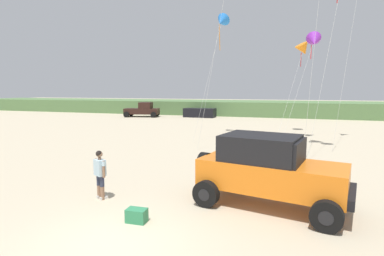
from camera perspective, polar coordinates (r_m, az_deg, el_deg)
The scene contains 10 objects.
ground_plane at distance 7.99m, azimuth -14.71°, elevation -20.47°, with size 220.00×220.00×0.00m, color #C1B293.
dune_ridge at distance 46.94m, azimuth 5.88°, elevation 3.88°, with size 90.00×9.75×1.98m, color #567A47.
jeep at distance 9.93m, azimuth 14.17°, elevation -7.47°, with size 5.01×3.18×2.26m.
person_watching at distance 10.75m, azimuth -16.84°, elevation -7.89°, with size 0.57×0.44×1.67m.
cooler_box at distance 8.96m, azimuth -10.33°, elevation -15.83°, with size 0.56×0.36×0.38m, color #2D7F51.
distant_pickup at distance 41.96m, azimuth -9.20°, elevation 3.36°, with size 4.89×3.22×1.98m.
distant_sedan at distance 40.80m, azimuth 1.45°, elevation 2.87°, with size 4.20×1.70×1.20m, color black.
kite_purple_stunt at distance 25.11m, azimuth 5.57°, elevation 19.22°, with size 1.67×4.78×9.63m.
kite_black_sled at distance 27.66m, azimuth 20.13°, elevation 13.67°, with size 2.57×6.62×7.67m.
kite_blue_swept at distance 23.81m, azimuth 21.87°, elevation 14.90°, with size 2.64×5.06×7.84m.
Camera 1 is at (3.91, -5.91, 3.68)m, focal length 28.46 mm.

